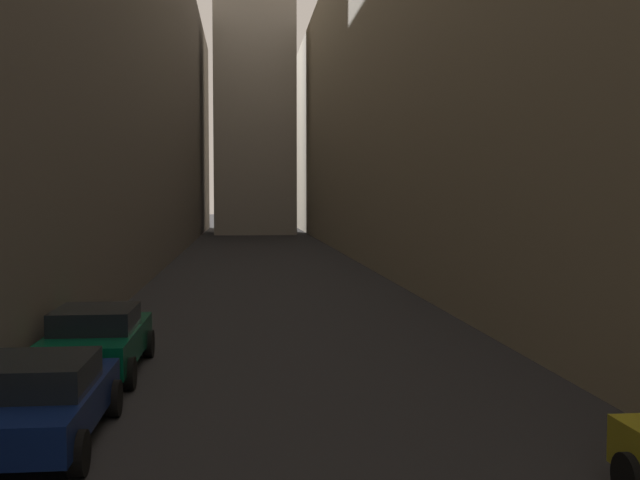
# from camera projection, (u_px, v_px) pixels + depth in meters

# --- Properties ---
(ground_plane) EXTENTS (264.00, 264.00, 0.00)m
(ground_plane) POSITION_uv_depth(u_px,v_px,m) (267.00, 269.00, 40.17)
(ground_plane) COLOR #232326
(building_block_left) EXTENTS (11.01, 108.00, 22.26)m
(building_block_left) POSITION_uv_depth(u_px,v_px,m) (60.00, 61.00, 40.41)
(building_block_left) COLOR #60594F
(building_block_left) RESTS_ON ground
(building_block_right) EXTENTS (13.70, 108.00, 21.48)m
(building_block_right) POSITION_uv_depth(u_px,v_px,m) (482.00, 76.00, 42.79)
(building_block_right) COLOR gray
(building_block_right) RESTS_ON ground
(parked_car_left_third) EXTENTS (2.02, 4.17, 1.37)m
(parked_car_left_third) POSITION_uv_depth(u_px,v_px,m) (37.00, 400.00, 11.57)
(parked_car_left_third) COLOR navy
(parked_car_left_third) RESTS_ON ground
(parked_car_left_far) EXTENTS (2.01, 4.51, 1.46)m
(parked_car_left_far) POSITION_uv_depth(u_px,v_px,m) (97.00, 339.00, 16.31)
(parked_car_left_far) COLOR #05472D
(parked_car_left_far) RESTS_ON ground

